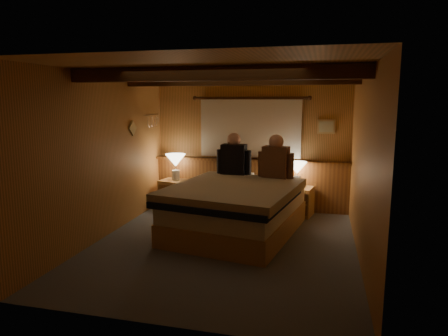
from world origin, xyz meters
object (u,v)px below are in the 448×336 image
(lamp_right, at_px, (297,169))
(lamp_left, at_px, (176,162))
(nightstand_left, at_px, (174,194))
(nightstand_right, at_px, (299,201))
(person_right, at_px, (276,160))
(duffel_bag, at_px, (189,204))
(person_left, at_px, (234,157))
(bed, at_px, (236,208))

(lamp_right, bearing_deg, lamp_left, -178.92)
(nightstand_left, distance_m, lamp_left, 0.61)
(nightstand_right, relative_size, person_right, 0.73)
(person_right, relative_size, duffel_bag, 1.35)
(lamp_right, relative_size, person_left, 0.60)
(nightstand_left, xyz_separation_m, person_left, (1.23, -0.35, 0.79))
(person_right, bearing_deg, lamp_right, 70.87)
(bed, height_order, person_right, person_right)
(nightstand_right, relative_size, lamp_left, 1.09)
(nightstand_right, height_order, person_left, person_left)
(person_right, bearing_deg, nightstand_right, 65.10)
(nightstand_right, distance_m, lamp_right, 0.57)
(bed, xyz_separation_m, person_right, (0.51, 0.71, 0.65))
(lamp_left, distance_m, duffel_bag, 0.87)
(nightstand_left, relative_size, nightstand_right, 1.03)
(bed, bearing_deg, nightstand_left, 150.60)
(lamp_right, xyz_separation_m, person_right, (-0.32, -0.54, 0.23))
(person_right, xyz_separation_m, duffel_bag, (-1.55, 0.16, -0.89))
(lamp_left, xyz_separation_m, person_left, (1.20, -0.36, 0.18))
(bed, height_order, nightstand_right, bed)
(nightstand_left, xyz_separation_m, lamp_right, (2.28, 0.05, 0.55))
(person_left, distance_m, person_right, 0.74)
(bed, height_order, duffel_bag, bed)
(person_right, height_order, duffel_bag, person_right)
(nightstand_right, xyz_separation_m, person_left, (-1.09, -0.36, 0.79))
(lamp_left, relative_size, duffel_bag, 0.90)
(nightstand_left, height_order, person_left, person_left)
(nightstand_right, height_order, lamp_right, lamp_right)
(nightstand_left, xyz_separation_m, lamp_left, (0.04, 0.01, 0.61))
(nightstand_left, relative_size, person_right, 0.76)
(bed, xyz_separation_m, nightstand_left, (-1.46, 1.20, -0.13))
(person_left, xyz_separation_m, person_right, (0.73, -0.14, -0.00))
(duffel_bag, bearing_deg, lamp_right, 17.76)
(bed, relative_size, person_left, 3.37)
(person_right, bearing_deg, nightstand_left, 177.08)
(bed, height_order, person_left, person_left)
(bed, distance_m, lamp_left, 1.93)
(person_right, bearing_deg, duffel_bag, -174.91)
(person_right, bearing_deg, bed, -114.43)
(nightstand_right, xyz_separation_m, person_right, (-0.36, -0.50, 0.79))
(nightstand_right, distance_m, lamp_left, 2.37)
(nightstand_left, distance_m, duffel_bag, 0.54)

